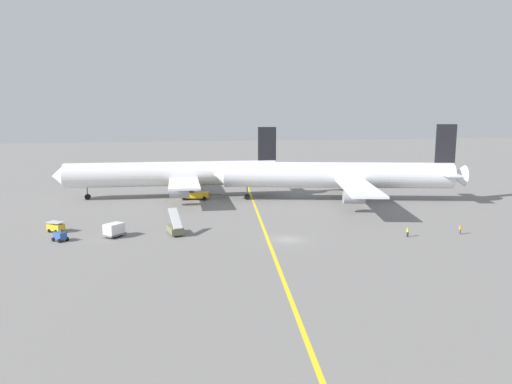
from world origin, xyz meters
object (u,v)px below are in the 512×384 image
Objects in this scene: airliner_being_pushed at (339,175)px; ground_crew_marshaller_foreground at (460,229)px; airliner_at_gate_left at (175,174)px; gse_container_dolly_flat at (114,230)px; ground_crew_ramp_agent_by_cones at (408,232)px; pushback_tug at (194,194)px; gse_gpu_cart_small at (60,236)px; gse_stair_truck_yellow at (175,228)px; gse_baggage_cart_near_cluster at (56,227)px.

airliner_being_pushed is 34.27m from ground_crew_marshaller_foreground.
airliner_at_gate_left is at bearing 160.83° from airliner_being_pushed.
gse_container_dolly_flat is 46.51m from ground_crew_ramp_agent_by_cones.
ground_crew_ramp_agent_by_cones is (45.36, -10.31, -0.37)m from gse_container_dolly_flat.
airliner_at_gate_left is at bearing 133.37° from ground_crew_marshaller_foreground.
airliner_being_pushed is 52.71m from gse_container_dolly_flat.
pushback_tug is 39.50m from gse_gpu_cart_small.
gse_container_dolly_flat is 2.46× the size of ground_crew_ramp_agent_by_cones.
pushback_tug is at bearing 165.06° from airliner_being_pushed.
airliner_at_gate_left reaches higher than ground_crew_ramp_agent_by_cones.
gse_stair_truck_yellow is 3.11× the size of ground_crew_ramp_agent_by_cones.
airliner_being_pushed is at bearing 25.35° from gse_container_dolly_flat.
pushback_tug is 3.69× the size of gse_gpu_cart_small.
airliner_being_pushed is 59.79m from gse_baggage_cart_near_cluster.
gse_baggage_cart_near_cluster is at bearing 162.78° from gse_stair_truck_yellow.
gse_container_dolly_flat is at bearing -154.65° from airliner_being_pushed.
pushback_tug is 34.65m from gse_container_dolly_flat.
gse_container_dolly_flat is 1.22× the size of gse_baggage_cart_near_cluster.
gse_container_dolly_flat is (7.87, 0.88, 0.38)m from gse_gpu_cart_small.
gse_container_dolly_flat is 11.04m from gse_baggage_cart_near_cluster.
airliner_at_gate_left is 37.08m from gse_container_dolly_flat.
airliner_being_pushed reaches higher than pushback_tug.
pushback_tug is at bearing -44.63° from airliner_at_gate_left.
gse_stair_truck_yellow reaches higher than ground_crew_marshaller_foreground.
ground_crew_marshaller_foreground is at bearing -46.83° from pushback_tug.
airliner_being_pushed is at bearing 31.27° from gse_stair_truck_yellow.
pushback_tug is 1.99× the size of gse_stair_truck_yellow.
gse_gpu_cart_small reaches higher than gse_baggage_cart_near_cluster.
ground_crew_ramp_agent_by_cones is at bearing -93.66° from airliner_being_pushed.
gse_baggage_cart_near_cluster is at bearing -163.32° from airliner_being_pushed.
airliner_being_pushed reaches higher than ground_crew_marshaller_foreground.
airliner_being_pushed is at bearing 102.05° from ground_crew_marshaller_foreground.
gse_stair_truck_yellow is 20.04m from gse_baggage_cart_near_cluster.
gse_stair_truck_yellow reaches higher than gse_baggage_cart_near_cluster.
airliner_being_pushed is 60.26m from gse_gpu_cart_small.
airliner_being_pushed is 35.70× the size of ground_crew_marshaller_foreground.
pushback_tug reaches higher than gse_gpu_cart_small.
gse_stair_truck_yellow is at bearing -3.32° from gse_container_dolly_flat.
gse_stair_truck_yellow is 17.39m from gse_gpu_cart_small.
airliner_at_gate_left is 11.17× the size of gse_stair_truck_yellow.
airliner_at_gate_left is 34.76× the size of ground_crew_ramp_agent_by_cones.
ground_crew_ramp_agent_by_cones is at bearing -15.23° from gse_stair_truck_yellow.
gse_stair_truck_yellow is at bearing 167.32° from ground_crew_marshaller_foreground.
ground_crew_marshaller_foreground is (43.18, -45.71, -4.69)m from airliner_at_gate_left.
gse_baggage_cart_near_cluster is at bearing -134.30° from pushback_tug.
gse_container_dolly_flat is at bearing -107.96° from airliner_at_gate_left.
airliner_at_gate_left is 7.11m from pushback_tug.
pushback_tug is at bearing 53.89° from gse_gpu_cart_small.
airliner_at_gate_left is 56.87m from ground_crew_ramp_agent_by_cones.
airliner_being_pushed is at bearing 86.34° from ground_crew_ramp_agent_by_cones.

